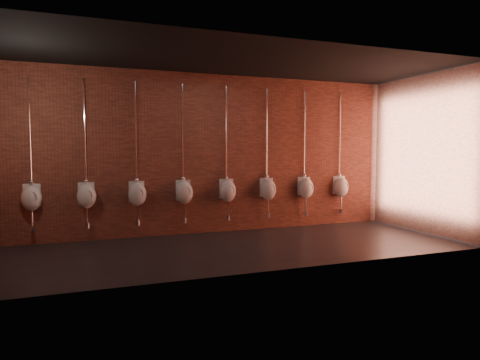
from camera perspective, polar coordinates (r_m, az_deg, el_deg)
The scene contains 10 objects.
ground at distance 7.38m, azimuth -1.89°, elevation -9.13°, with size 8.50×8.50×0.00m, color black.
room_shell at distance 7.20m, azimuth -1.93°, elevation 6.67°, with size 8.54×3.04×3.22m.
urinal_0 at distance 8.27m, azimuth -26.05°, elevation -2.04°, with size 0.37×0.33×2.71m.
urinal_1 at distance 8.23m, azimuth -19.78°, elevation -1.90°, with size 0.37×0.33×2.71m.
urinal_2 at distance 8.29m, azimuth -13.54°, elevation -1.73°, with size 0.37×0.33×2.71m.
urinal_3 at distance 8.45m, azimuth -7.46°, elevation -1.55°, with size 0.37×0.33×2.71m.
urinal_4 at distance 8.70m, azimuth -1.66°, elevation -1.36°, with size 0.37×0.33×2.71m.
urinal_5 at distance 9.03m, azimuth 3.76°, elevation -1.17°, with size 0.37×0.33×2.71m.
urinal_6 at distance 9.44m, azimuth 8.76°, elevation -0.98°, with size 0.37×0.33×2.71m.
urinal_7 at distance 9.91m, azimuth 13.32°, elevation -0.81°, with size 0.37×0.33×2.71m.
Camera 1 is at (-2.30, -6.81, 1.68)m, focal length 32.00 mm.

